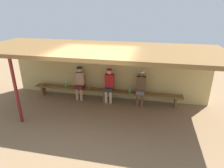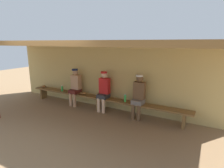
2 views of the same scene
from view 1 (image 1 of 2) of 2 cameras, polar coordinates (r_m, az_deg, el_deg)
name	(u,v)px [view 1 (image 1 of 2)]	position (r m, az deg, el deg)	size (l,w,h in m)	color
ground_plane	(94,121)	(6.66, -5.32, -10.69)	(24.00, 24.00, 0.00)	#8C6D4C
back_wall	(107,71)	(7.94, -1.41, 3.73)	(8.00, 0.20, 2.20)	tan
dugout_roof	(98,50)	(6.42, -4.19, 10.00)	(8.00, 2.80, 0.12)	brown
support_post	(16,92)	(6.76, -26.37, -2.02)	(0.10, 0.10, 2.20)	maroon
bench	(105,92)	(7.79, -2.12, -2.28)	(6.00, 0.36, 0.46)	brown
player_with_sunglasses	(141,86)	(7.46, 8.45, -0.65)	(0.34, 0.42, 1.34)	slate
player_near_post	(80,81)	(7.96, -9.40, 0.75)	(0.34, 0.42, 1.34)	#591E19
player_in_blue	(109,84)	(7.62, -0.80, 0.08)	(0.34, 0.42, 1.34)	#333338
water_bottle_clear	(129,90)	(7.52, 5.17, -1.70)	(0.07, 0.07, 0.25)	green
water_bottle_orange	(66,85)	(8.21, -13.41, -0.26)	(0.07, 0.07, 0.22)	green
baseball_glove_worn	(43,84)	(8.76, -19.59, 0.06)	(0.24, 0.17, 0.09)	brown
baseball_glove_tan	(89,88)	(7.90, -6.91, -1.15)	(0.24, 0.17, 0.09)	brown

